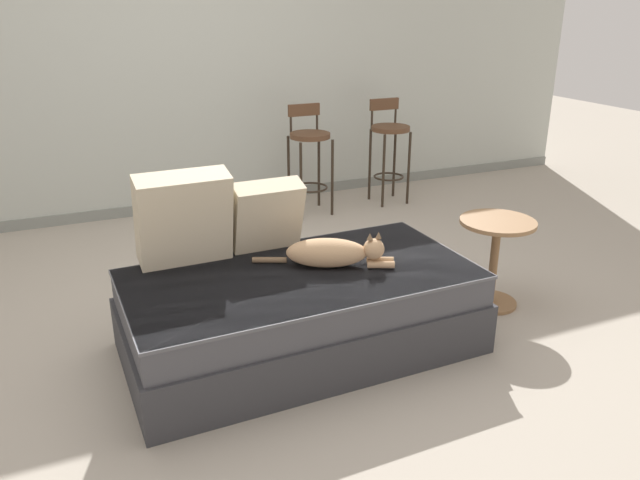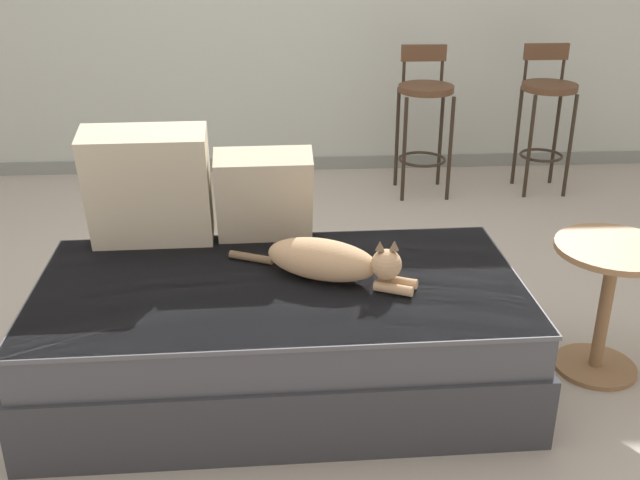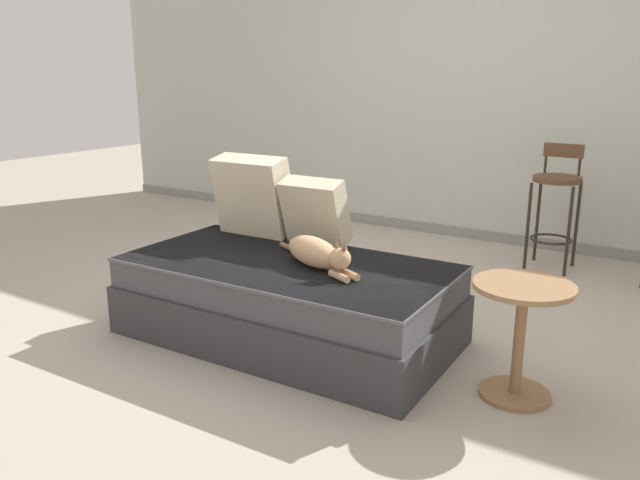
# 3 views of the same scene
# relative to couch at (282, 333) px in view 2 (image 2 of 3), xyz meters

# --- Properties ---
(ground_plane) EXTENTS (16.00, 16.00, 0.00)m
(ground_plane) POSITION_rel_couch_xyz_m (0.00, 0.40, -0.22)
(ground_plane) COLOR #A89E8E
(ground_plane) RESTS_ON ground
(wall_baseboard_trim) EXTENTS (8.00, 0.02, 0.09)m
(wall_baseboard_trim) POSITION_rel_couch_xyz_m (0.00, 2.60, -0.18)
(wall_baseboard_trim) COLOR gray
(wall_baseboard_trim) RESTS_ON ground
(couch) EXTENTS (1.81, 0.97, 0.44)m
(couch) POSITION_rel_couch_xyz_m (0.00, 0.00, 0.00)
(couch) COLOR #353539
(couch) RESTS_ON ground
(throw_pillow_corner) EXTENTS (0.48, 0.27, 0.50)m
(throw_pillow_corner) POSITION_rel_couch_xyz_m (-0.50, 0.35, 0.47)
(throw_pillow_corner) COLOR beige
(throw_pillow_corner) RESTS_ON couch
(throw_pillow_middle) EXTENTS (0.38, 0.25, 0.40)m
(throw_pillow_middle) POSITION_rel_couch_xyz_m (-0.05, 0.36, 0.42)
(throw_pillow_middle) COLOR beige
(throw_pillow_middle) RESTS_ON couch
(cat) EXTENTS (0.69, 0.39, 0.19)m
(cat) POSITION_rel_couch_xyz_m (0.18, 0.01, 0.29)
(cat) COLOR tan
(cat) RESTS_ON couch
(bar_stool_near_window) EXTENTS (0.34, 0.34, 0.92)m
(bar_stool_near_window) POSITION_rel_couch_xyz_m (0.92, 2.10, 0.33)
(bar_stool_near_window) COLOR #2D2319
(bar_stool_near_window) RESTS_ON ground
(bar_stool_by_doorway) EXTENTS (0.34, 0.34, 0.92)m
(bar_stool_by_doorway) POSITION_rel_couch_xyz_m (1.70, 2.10, 0.34)
(bar_stool_by_doorway) COLOR #2D2319
(bar_stool_by_doorway) RESTS_ON ground
(side_table) EXTENTS (0.44, 0.44, 0.54)m
(side_table) POSITION_rel_couch_xyz_m (1.25, 0.03, 0.13)
(side_table) COLOR olive
(side_table) RESTS_ON ground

